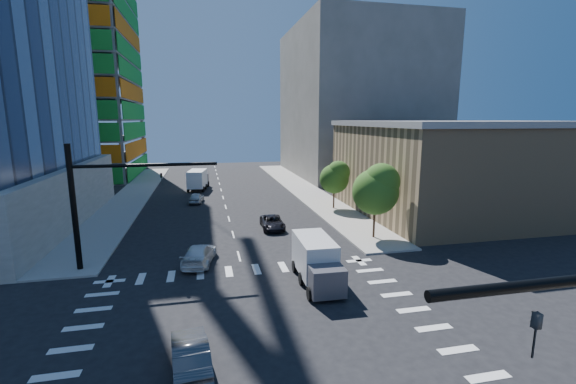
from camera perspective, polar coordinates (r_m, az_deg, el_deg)
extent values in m
plane|color=black|center=(20.64, -4.01, -20.79)|extent=(160.00, 160.00, 0.00)
cube|color=silver|center=(20.64, -4.01, -20.78)|extent=(20.00, 20.00, 0.01)
cube|color=gray|center=(60.30, 2.15, 0.50)|extent=(5.00, 60.00, 0.15)
cube|color=gray|center=(59.27, -21.95, -0.46)|extent=(5.00, 60.00, 0.15)
cube|color=green|center=(81.56, -22.37, 19.66)|extent=(0.12, 24.00, 49.00)
cube|color=orange|center=(72.67, -34.60, 19.82)|extent=(24.00, 0.12, 49.00)
cube|color=tan|center=(48.39, 22.30, 3.07)|extent=(20.00, 22.00, 10.00)
cube|color=gray|center=(48.05, 22.75, 9.34)|extent=(20.50, 22.50, 0.60)
cube|color=#635F59|center=(78.25, 9.96, 12.94)|extent=(24.00, 30.00, 28.00)
imported|color=black|center=(9.78, 32.63, -17.40)|extent=(0.16, 0.20, 1.00)
cylinder|color=black|center=(30.92, -29.15, -2.09)|extent=(0.40, 0.40, 9.00)
cylinder|color=black|center=(29.39, -20.29, 3.75)|extent=(10.00, 0.24, 0.24)
imported|color=black|center=(29.41, -18.22, 1.72)|extent=(0.16, 0.20, 1.00)
cylinder|color=#382316|center=(36.08, 12.61, -4.79)|extent=(0.20, 0.20, 2.27)
sphere|color=#255416|center=(35.39, 12.81, 0.03)|extent=(4.16, 4.16, 4.16)
sphere|color=#3E6A23|center=(35.13, 13.68, 1.53)|extent=(3.25, 3.25, 3.25)
cylinder|color=#382316|center=(47.03, 6.79, -1.20)|extent=(0.20, 0.20, 1.92)
sphere|color=#255416|center=(46.57, 6.86, 1.94)|extent=(3.52, 3.52, 3.52)
sphere|color=#3E6A23|center=(46.30, 7.48, 2.91)|extent=(2.75, 2.75, 2.75)
imported|color=black|center=(38.56, -2.33, -4.52)|extent=(2.26, 4.67, 1.28)
imported|color=white|center=(30.26, -13.03, -8.98)|extent=(2.95, 5.26, 1.44)
imported|color=silver|center=(51.78, -13.42, -0.82)|extent=(2.15, 4.13, 1.34)
imported|color=#454649|center=(18.64, -14.28, -22.28)|extent=(1.99, 4.53, 1.45)
cube|color=silver|center=(25.68, 4.44, -9.93)|extent=(2.31, 4.63, 2.38)
cube|color=#47474F|center=(25.89, 4.42, -11.16)|extent=(2.14, 1.70, 1.74)
cube|color=white|center=(61.49, -13.15, 2.09)|extent=(3.10, 5.16, 2.52)
cube|color=#47474F|center=(61.58, -13.12, 1.52)|extent=(2.49, 2.09, 1.84)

